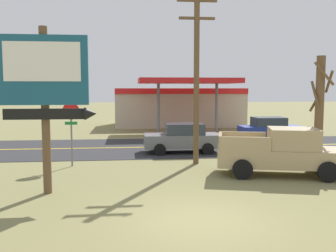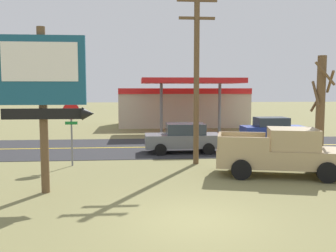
% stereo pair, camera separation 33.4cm
% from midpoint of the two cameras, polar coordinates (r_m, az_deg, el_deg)
% --- Properties ---
extents(ground_plane, '(180.00, 180.00, 0.00)m').
position_cam_midpoint_polar(ground_plane, '(10.70, 4.71, -13.90)').
color(ground_plane, olive).
extents(road_asphalt, '(140.00, 8.00, 0.02)m').
position_cam_midpoint_polar(road_asphalt, '(23.28, -0.64, -3.19)').
color(road_asphalt, '#2B2B2D').
rests_on(road_asphalt, ground).
extents(road_centre_line, '(126.00, 0.20, 0.01)m').
position_cam_midpoint_polar(road_centre_line, '(23.28, -0.64, -3.15)').
color(road_centre_line, gold).
rests_on(road_centre_line, road_asphalt).
extents(motel_sign, '(3.18, 0.54, 5.62)m').
position_cam_midpoint_polar(motel_sign, '(13.34, -17.46, 5.92)').
color(motel_sign, brown).
rests_on(motel_sign, ground).
extents(stop_sign, '(0.80, 0.08, 2.95)m').
position_cam_midpoint_polar(stop_sign, '(17.99, -13.75, 0.52)').
color(stop_sign, slate).
rests_on(stop_sign, ground).
extents(utility_pole, '(1.86, 0.26, 8.10)m').
position_cam_midpoint_polar(utility_pole, '(18.00, 4.82, 8.03)').
color(utility_pole, brown).
rests_on(utility_pole, ground).
extents(bare_tree, '(1.07, 0.92, 5.08)m').
position_cam_midpoint_polar(bare_tree, '(19.06, 22.31, 2.36)').
color(bare_tree, brown).
rests_on(bare_tree, ground).
extents(gas_station, '(12.00, 11.50, 4.40)m').
position_cam_midpoint_polar(gas_station, '(36.73, 2.40, 3.07)').
color(gas_station, beige).
rests_on(gas_station, ground).
extents(pickup_tan_parked_on_lawn, '(5.52, 3.18, 1.96)m').
position_cam_midpoint_polar(pickup_tan_parked_on_lawn, '(16.38, 17.31, -3.81)').
color(pickup_tan_parked_on_lawn, tan).
rests_on(pickup_tan_parked_on_lawn, ground).
extents(car_grey_near_lane, '(4.20, 2.00, 1.64)m').
position_cam_midpoint_polar(car_grey_near_lane, '(21.31, 2.77, -1.78)').
color(car_grey_near_lane, slate).
rests_on(car_grey_near_lane, ground).
extents(car_blue_mid_lane, '(4.20, 2.00, 1.64)m').
position_cam_midpoint_polar(car_blue_mid_lane, '(26.81, 15.74, -0.46)').
color(car_blue_mid_lane, '#233893').
rests_on(car_blue_mid_lane, ground).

